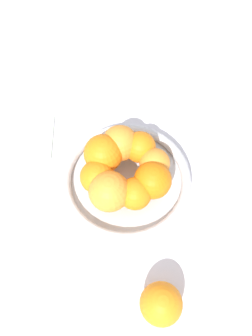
% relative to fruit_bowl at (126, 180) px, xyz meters
% --- Properties ---
extents(ground_plane, '(4.00, 4.00, 0.00)m').
position_rel_fruit_bowl_xyz_m(ground_plane, '(0.00, 0.00, -0.02)').
color(ground_plane, silver).
extents(fruit_bowl, '(0.28, 0.28, 0.04)m').
position_rel_fruit_bowl_xyz_m(fruit_bowl, '(0.00, 0.00, 0.00)').
color(fruit_bowl, silver).
rests_on(fruit_bowl, ground_plane).
extents(orange_pile, '(0.19, 0.19, 0.08)m').
position_rel_fruit_bowl_xyz_m(orange_pile, '(-0.00, -0.00, 0.06)').
color(orange_pile, orange).
rests_on(orange_pile, fruit_bowl).
extents(stray_orange, '(0.08, 0.08, 0.08)m').
position_rel_fruit_bowl_xyz_m(stray_orange, '(0.26, -0.02, 0.02)').
color(stray_orange, orange).
rests_on(stray_orange, ground_plane).
extents(napkin_folded, '(0.15, 0.15, 0.01)m').
position_rel_fruit_bowl_xyz_m(napkin_folded, '(-0.19, -0.19, -0.02)').
color(napkin_folded, silver).
rests_on(napkin_folded, ground_plane).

